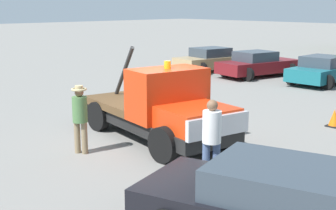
{
  "coord_description": "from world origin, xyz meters",
  "views": [
    {
      "loc": [
        9.57,
        -8.42,
        3.72
      ],
      "look_at": [
        0.5,
        0.0,
        1.05
      ],
      "focal_mm": 50.0,
      "sensor_mm": 36.0,
      "label": 1
    }
  ],
  "objects_px": {
    "foreground_car": "(292,210)",
    "person_near_truck": "(212,135)",
    "person_at_hood": "(80,114)",
    "parked_car_tan": "(213,60)",
    "traffic_cone": "(334,119)",
    "parked_car_teal": "(324,70)",
    "tow_truck": "(162,110)",
    "parked_car_maroon": "(257,64)"
  },
  "relations": [
    {
      "from": "person_near_truck",
      "to": "parked_car_tan",
      "type": "xyz_separation_m",
      "value": [
        -11.32,
        12.72,
        -0.39
      ]
    },
    {
      "from": "tow_truck",
      "to": "foreground_car",
      "type": "xyz_separation_m",
      "value": [
        5.68,
        -2.48,
        -0.24
      ]
    },
    {
      "from": "parked_car_tan",
      "to": "parked_car_maroon",
      "type": "distance_m",
      "value": 2.99
    },
    {
      "from": "foreground_car",
      "to": "parked_car_tan",
      "type": "xyz_separation_m",
      "value": [
        -14.06,
        13.94,
        -0.0
      ]
    },
    {
      "from": "person_near_truck",
      "to": "parked_car_teal",
      "type": "distance_m",
      "value": 14.23
    },
    {
      "from": "parked_car_maroon",
      "to": "parked_car_teal",
      "type": "bearing_deg",
      "value": -72.1
    },
    {
      "from": "person_near_truck",
      "to": "parked_car_tan",
      "type": "relative_size",
      "value": 0.38
    },
    {
      "from": "parked_car_maroon",
      "to": "person_at_hood",
      "type": "bearing_deg",
      "value": -151.43
    },
    {
      "from": "parked_car_teal",
      "to": "tow_truck",
      "type": "bearing_deg",
      "value": -173.14
    },
    {
      "from": "tow_truck",
      "to": "foreground_car",
      "type": "distance_m",
      "value": 6.2
    },
    {
      "from": "parked_car_tan",
      "to": "parked_car_teal",
      "type": "relative_size",
      "value": 1.08
    },
    {
      "from": "foreground_car",
      "to": "person_near_truck",
      "type": "distance_m",
      "value": 3.02
    },
    {
      "from": "tow_truck",
      "to": "person_at_hood",
      "type": "height_order",
      "value": "tow_truck"
    },
    {
      "from": "person_near_truck",
      "to": "parked_car_tan",
      "type": "bearing_deg",
      "value": 177.26
    },
    {
      "from": "tow_truck",
      "to": "foreground_car",
      "type": "height_order",
      "value": "tow_truck"
    },
    {
      "from": "foreground_car",
      "to": "parked_car_maroon",
      "type": "height_order",
      "value": "same"
    },
    {
      "from": "foreground_car",
      "to": "parked_car_maroon",
      "type": "distance_m",
      "value": 17.91
    },
    {
      "from": "foreground_car",
      "to": "person_near_truck",
      "type": "bearing_deg",
      "value": 138.21
    },
    {
      "from": "tow_truck",
      "to": "parked_car_maroon",
      "type": "height_order",
      "value": "tow_truck"
    },
    {
      "from": "tow_truck",
      "to": "person_at_hood",
      "type": "relative_size",
      "value": 3.21
    },
    {
      "from": "tow_truck",
      "to": "person_near_truck",
      "type": "height_order",
      "value": "tow_truck"
    },
    {
      "from": "foreground_car",
      "to": "person_at_hood",
      "type": "xyz_separation_m",
      "value": [
        -6.3,
        0.25,
        0.38
      ]
    },
    {
      "from": "parked_car_tan",
      "to": "tow_truck",
      "type": "bearing_deg",
      "value": -136.03
    },
    {
      "from": "parked_car_maroon",
      "to": "parked_car_tan",
      "type": "bearing_deg",
      "value": 102.33
    },
    {
      "from": "foreground_car",
      "to": "tow_truck",
      "type": "bearing_deg",
      "value": 138.58
    },
    {
      "from": "parked_car_tan",
      "to": "parked_car_maroon",
      "type": "xyz_separation_m",
      "value": [
        2.99,
        0.15,
        -0.0
      ]
    },
    {
      "from": "foreground_car",
      "to": "parked_car_tan",
      "type": "height_order",
      "value": "same"
    },
    {
      "from": "foreground_car",
      "to": "parked_car_tan",
      "type": "bearing_deg",
      "value": 117.37
    },
    {
      "from": "person_at_hood",
      "to": "parked_car_teal",
      "type": "height_order",
      "value": "person_at_hood"
    },
    {
      "from": "parked_car_tan",
      "to": "traffic_cone",
      "type": "height_order",
      "value": "parked_car_tan"
    },
    {
      "from": "parked_car_teal",
      "to": "foreground_car",
      "type": "bearing_deg",
      "value": -154.55
    },
    {
      "from": "foreground_car",
      "to": "traffic_cone",
      "type": "height_order",
      "value": "foreground_car"
    },
    {
      "from": "person_near_truck",
      "to": "person_at_hood",
      "type": "relative_size",
      "value": 1.02
    },
    {
      "from": "tow_truck",
      "to": "parked_car_teal",
      "type": "relative_size",
      "value": 1.28
    },
    {
      "from": "parked_car_maroon",
      "to": "parked_car_teal",
      "type": "relative_size",
      "value": 1.07
    },
    {
      "from": "tow_truck",
      "to": "parked_car_maroon",
      "type": "relative_size",
      "value": 1.19
    },
    {
      "from": "person_at_hood",
      "to": "parked_car_tan",
      "type": "height_order",
      "value": "person_at_hood"
    },
    {
      "from": "foreground_car",
      "to": "traffic_cone",
      "type": "bearing_deg",
      "value": 95.56
    },
    {
      "from": "parked_car_tan",
      "to": "parked_car_teal",
      "type": "distance_m",
      "value": 6.54
    },
    {
      "from": "traffic_cone",
      "to": "parked_car_tan",
      "type": "bearing_deg",
      "value": 149.07
    },
    {
      "from": "parked_car_tan",
      "to": "traffic_cone",
      "type": "distance_m",
      "value": 12.64
    },
    {
      "from": "tow_truck",
      "to": "parked_car_tan",
      "type": "bearing_deg",
      "value": 134.88
    }
  ]
}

